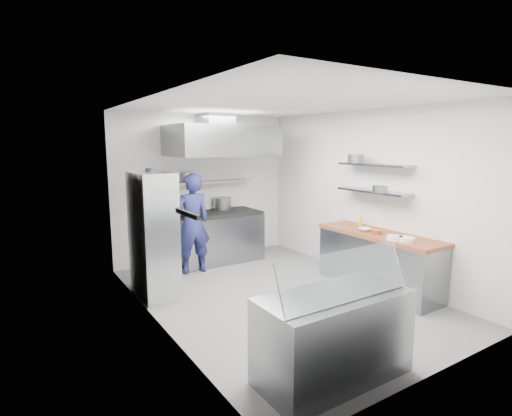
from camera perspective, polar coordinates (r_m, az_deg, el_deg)
floor at (r=6.11m, az=3.09°, el=-12.42°), size 5.00×5.00×0.00m
ceiling at (r=5.71m, az=3.34°, el=14.70°), size 5.00×5.00×0.00m
wall_back at (r=7.90m, az=-7.41°, el=2.93°), size 3.60×2.80×0.02m
wall_front at (r=4.02m, az=24.43°, el=-3.85°), size 3.60×2.80×0.02m
wall_left at (r=4.94m, az=-14.05°, el=-1.01°), size 2.80×5.00×0.02m
wall_right at (r=6.94m, az=15.39°, el=1.83°), size 2.80×5.00×0.02m
gas_range at (r=7.75m, az=-5.34°, el=-4.28°), size 1.60×0.80×0.90m
cooktop at (r=7.65m, az=-5.39°, el=-0.79°), size 1.57×0.78×0.06m
stock_pot_left at (r=7.55m, az=-8.93°, el=0.01°), size 0.31×0.31×0.20m
stock_pot_mid at (r=7.92m, az=-4.85°, el=0.66°), size 0.35×0.35×0.24m
over_range_shelf at (r=7.79m, az=-6.26°, el=3.75°), size 1.60×0.30×0.04m
shelf_pot_a at (r=7.70m, az=-9.92°, el=4.43°), size 0.24×0.24×0.18m
extractor_hood at (r=7.38m, az=-4.93°, el=9.54°), size 1.90×1.15×0.55m
hood_duct at (r=7.59m, az=-5.77°, el=12.39°), size 0.55×0.55×0.24m
red_firebox at (r=7.40m, az=-16.02°, el=2.39°), size 0.22×0.10×0.26m
chef at (r=7.02m, az=-9.12°, el=-2.22°), size 0.67×0.46×1.75m
wire_rack at (r=6.05m, az=-14.48°, el=-3.76°), size 0.50×0.90×1.85m
rack_bin_a at (r=6.18m, az=-14.75°, el=-4.69°), size 0.17×0.21×0.19m
rack_bin_b at (r=6.35m, az=-15.71°, el=0.23°), size 0.14×0.18×0.16m
rack_jar at (r=6.15m, az=-15.01°, el=4.68°), size 0.11×0.11×0.18m
knife_strip at (r=4.09m, az=-9.79°, el=-0.82°), size 0.04×0.55×0.05m
prep_counter_base at (r=6.52m, az=17.03°, el=-7.53°), size 0.62×2.00×0.84m
prep_counter_top at (r=6.41m, az=17.22°, el=-3.67°), size 0.65×2.04×0.06m
plate_stack_a at (r=5.97m, az=20.74°, el=-4.21°), size 0.22×0.22×0.06m
plate_stack_b at (r=5.99m, az=19.19°, el=-4.06°), size 0.22×0.22×0.06m
copper_pan at (r=6.30m, az=16.83°, el=-3.30°), size 0.16×0.16×0.06m
squeeze_bottle at (r=6.85m, az=14.74°, el=-1.71°), size 0.05×0.05×0.18m
mixing_bowl at (r=6.46m, az=15.24°, el=-2.98°), size 0.23×0.23×0.05m
wall_shelf_lower at (r=6.62m, az=16.41°, el=2.30°), size 0.30×1.30×0.04m
wall_shelf_upper at (r=6.58m, az=16.57°, el=5.93°), size 0.30×1.30×0.04m
shelf_pot_c at (r=6.30m, az=17.27°, el=2.58°), size 0.23×0.23×0.10m
shelf_pot_d at (r=6.70m, az=14.11°, el=6.86°), size 0.26×0.26×0.14m
display_case at (r=4.08m, az=11.00°, el=-17.55°), size 1.50×0.70×0.85m
display_glass at (r=3.76m, az=12.57°, el=-9.36°), size 1.47×0.19×0.42m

